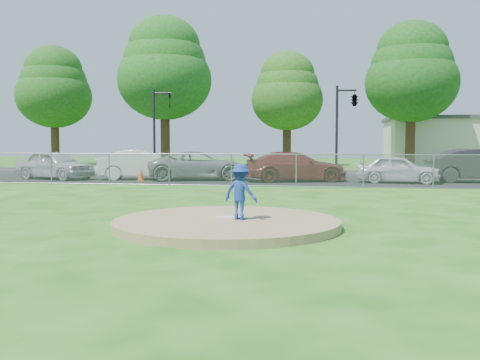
% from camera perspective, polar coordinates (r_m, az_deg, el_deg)
% --- Properties ---
extents(ground, '(120.00, 120.00, 0.00)m').
position_cam_1_polar(ground, '(22.64, 3.20, -1.13)').
color(ground, '#1F5813').
rests_on(ground, ground).
extents(pitchers_mound, '(5.40, 5.40, 0.20)m').
position_cam_1_polar(pitchers_mound, '(12.79, -1.42, -4.64)').
color(pitchers_mound, '#90784F').
rests_on(pitchers_mound, ground).
extents(pitching_rubber, '(0.60, 0.15, 0.04)m').
position_cam_1_polar(pitching_rubber, '(12.97, -1.26, -3.99)').
color(pitching_rubber, white).
rests_on(pitching_rubber, pitchers_mound).
extents(chain_link_fence, '(40.00, 0.06, 1.50)m').
position_cam_1_polar(chain_link_fence, '(24.57, 3.68, 1.02)').
color(chain_link_fence, gray).
rests_on(chain_link_fence, ground).
extents(parking_lot, '(50.00, 8.00, 0.01)m').
position_cam_1_polar(parking_lot, '(29.09, 4.51, 0.01)').
color(parking_lot, black).
rests_on(parking_lot, ground).
extents(street, '(60.00, 7.00, 0.01)m').
position_cam_1_polar(street, '(36.56, 5.45, 0.82)').
color(street, '#232326').
rests_on(street, ground).
extents(tree_far_left, '(6.72, 6.72, 10.74)m').
position_cam_1_polar(tree_far_left, '(51.77, -19.24, 9.36)').
color(tree_far_left, '#3C2315').
rests_on(tree_far_left, ground).
extents(tree_left, '(7.84, 7.84, 12.53)m').
position_cam_1_polar(tree_left, '(45.85, -8.05, 11.76)').
color(tree_left, '#372414').
rests_on(tree_left, ground).
extents(tree_center, '(6.16, 6.16, 9.84)m').
position_cam_1_polar(tree_center, '(46.76, 5.05, 9.44)').
color(tree_center, '#382114').
rests_on(tree_center, ground).
extents(tree_right, '(7.28, 7.28, 11.63)m').
position_cam_1_polar(tree_right, '(45.28, 17.84, 10.95)').
color(tree_right, '#3A2115').
rests_on(tree_right, ground).
extents(traffic_signal_left, '(1.28, 0.20, 5.60)m').
position_cam_1_polar(traffic_signal_left, '(36.19, -8.79, 6.08)').
color(traffic_signal_left, black).
rests_on(traffic_signal_left, ground).
extents(traffic_signal_center, '(1.42, 2.48, 5.60)m').
position_cam_1_polar(traffic_signal_center, '(34.57, 11.93, 8.21)').
color(traffic_signal_center, black).
rests_on(traffic_signal_center, ground).
extents(pitcher, '(0.98, 0.77, 1.32)m').
position_cam_1_polar(pitcher, '(12.65, 0.05, -1.26)').
color(pitcher, navy).
rests_on(pitcher, pitchers_mound).
extents(traffic_cone, '(0.35, 0.35, 0.68)m').
position_cam_1_polar(traffic_cone, '(28.71, -10.52, 0.59)').
color(traffic_cone, '#D7510B').
rests_on(traffic_cone, parking_lot).
extents(parked_car_silver, '(5.06, 3.34, 1.60)m').
position_cam_1_polar(parked_car_silver, '(31.23, -19.14, 1.55)').
color(parked_car_silver, '#BBBBC0').
rests_on(parked_car_silver, parking_lot).
extents(parked_car_white, '(5.19, 2.82, 1.62)m').
position_cam_1_polar(parked_car_white, '(29.76, -10.27, 1.63)').
color(parked_car_white, white).
rests_on(parked_car_white, parking_lot).
extents(parked_car_gray, '(5.94, 3.72, 1.53)m').
position_cam_1_polar(parked_car_gray, '(28.95, -4.33, 1.52)').
color(parked_car_gray, gray).
rests_on(parked_car_gray, parking_lot).
extents(parked_car_darkred, '(5.68, 3.41, 1.54)m').
position_cam_1_polar(parked_car_darkred, '(27.94, 5.94, 1.43)').
color(parked_car_darkred, maroon).
rests_on(parked_car_darkred, parking_lot).
extents(parked_car_pearl, '(4.27, 2.20, 1.39)m').
position_cam_1_polar(parked_car_pearl, '(27.84, 16.54, 1.12)').
color(parked_car_pearl, silver).
rests_on(parked_car_pearl, parking_lot).
extents(parked_car_charcoal, '(5.22, 2.02, 1.70)m').
position_cam_1_polar(parked_car_charcoal, '(29.71, 24.05, 1.41)').
color(parked_car_charcoal, '#27272A').
rests_on(parked_car_charcoal, parking_lot).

